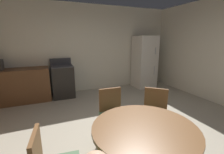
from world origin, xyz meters
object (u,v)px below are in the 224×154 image
dining_table (144,140)px  chair_northeast (154,112)px  oven_range (63,81)px  chair_north (113,112)px  refrigerator (144,62)px

dining_table → chair_northeast: (0.66, 0.68, -0.10)m
oven_range → dining_table: oven_range is taller
oven_range → chair_north: size_ratio=1.26×
chair_northeast → chair_north: bearing=-68.8°
oven_range → chair_northeast: oven_range is taller
chair_north → oven_range: bearing=-165.7°
dining_table → chair_north: size_ratio=1.29×
refrigerator → dining_table: 4.03m
chair_northeast → chair_north: same height
chair_northeast → dining_table: bearing=0.0°
oven_range → chair_northeast: size_ratio=1.26×
dining_table → chair_north: bearing=88.3°
chair_north → refrigerator: bearing=139.2°
oven_range → refrigerator: (2.75, -0.05, 0.41)m
chair_northeast → chair_north: size_ratio=1.00×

